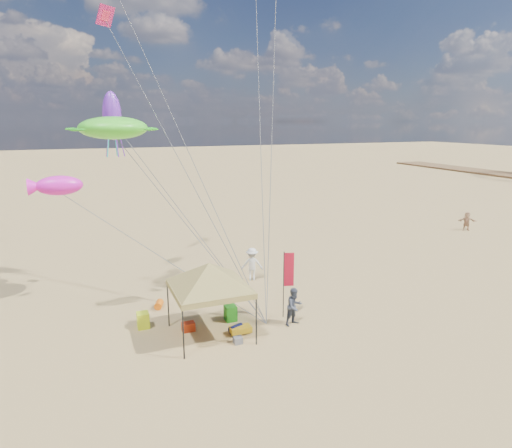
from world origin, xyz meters
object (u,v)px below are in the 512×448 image
object	(u,v)px
person_near_b	(294,306)
chair_green	(230,313)
person_near_c	(252,264)
cooler_red	(188,327)
cooler_blue	(238,295)
canopy_tent	(209,266)
feather_flag	(287,274)
person_near_a	(219,282)
beach_cart	(240,329)
person_far_c	(467,221)
chair_yellow	(143,320)

from	to	relation	value
person_near_b	chair_green	bearing A→B (deg)	134.24
person_near_c	person_near_b	bearing A→B (deg)	106.61
cooler_red	chair_green	distance (m)	2.04
cooler_blue	person_near_b	bearing A→B (deg)	-70.26
canopy_tent	feather_flag	distance (m)	3.88
canopy_tent	person_near_b	size ratio (longest dim) A/B	3.49
cooler_red	person_near_c	bearing A→B (deg)	44.94
person_near_a	beach_cart	bearing A→B (deg)	58.67
person_near_a	person_near_b	world-z (taller)	person_near_b
cooler_blue	person_far_c	xyz separation A→B (m)	(22.25, 6.46, 0.58)
person_near_a	feather_flag	bearing A→B (deg)	96.10
feather_flag	canopy_tent	bearing A→B (deg)	-173.79
person_near_b	person_near_c	bearing A→B (deg)	71.45
cooler_blue	person_near_a	xyz separation A→B (m)	(-0.84, 0.55, 0.59)
feather_flag	cooler_blue	xyz separation A→B (m)	(-1.37, 2.87, -1.90)
person_far_c	person_near_a	bearing A→B (deg)	-131.37
chair_yellow	feather_flag	bearing A→B (deg)	-11.77
beach_cart	person_near_a	bearing A→B (deg)	85.47
person_near_b	feather_flag	bearing A→B (deg)	71.45
person_near_a	person_far_c	size ratio (longest dim) A/B	1.02
person_near_c	chair_green	bearing A→B (deg)	77.51
cooler_blue	cooler_red	bearing A→B (deg)	-140.88
canopy_tent	chair_green	world-z (taller)	canopy_tent
cooler_red	cooler_blue	bearing A→B (deg)	39.12
person_near_a	person_far_c	world-z (taller)	person_near_a
chair_green	person_near_b	distance (m)	2.91
canopy_tent	chair_yellow	world-z (taller)	canopy_tent
cooler_red	chair_yellow	bearing A→B (deg)	149.76
cooler_red	beach_cart	distance (m)	2.26
chair_yellow	beach_cart	xyz separation A→B (m)	(3.75, -2.08, -0.15)
canopy_tent	person_far_c	xyz separation A→B (m)	(24.62, 9.73, -2.29)
beach_cart	person_far_c	size ratio (longest dim) A/B	0.58
chair_green	beach_cart	xyz separation A→B (m)	(-0.02, -1.37, -0.15)
chair_yellow	person_near_a	distance (m)	4.62
cooler_blue	person_far_c	world-z (taller)	person_far_c
canopy_tent	beach_cart	world-z (taller)	canopy_tent
canopy_tent	chair_yellow	bearing A→B (deg)	146.10
cooler_red	person_far_c	bearing A→B (deg)	19.58
chair_yellow	person_far_c	distance (m)	28.34
person_near_b	beach_cart	bearing A→B (deg)	162.75
feather_flag	beach_cart	distance (m)	3.26
person_near_b	person_near_c	size ratio (longest dim) A/B	0.91
canopy_tent	person_near_a	bearing A→B (deg)	68.22
chair_green	beach_cart	bearing A→B (deg)	-90.63
cooler_red	cooler_blue	world-z (taller)	same
cooler_blue	person_far_c	size ratio (longest dim) A/B	0.35
cooler_red	beach_cart	world-z (taller)	cooler_red
feather_flag	chair_yellow	size ratio (longest dim) A/B	4.48
cooler_red	person_near_b	bearing A→B (deg)	-14.01
canopy_tent	cooler_blue	world-z (taller)	canopy_tent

